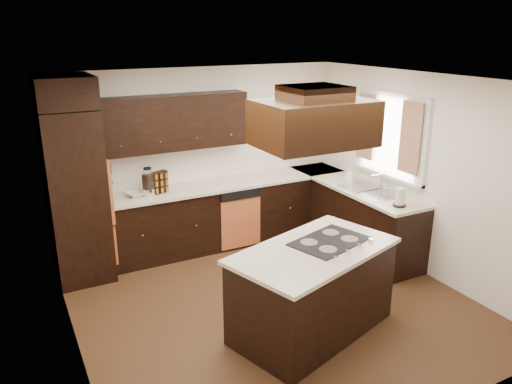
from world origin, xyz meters
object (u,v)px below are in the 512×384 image
(oven_column, at_px, (76,196))
(island, at_px, (312,292))
(spice_rack, at_px, (155,183))
(range_hood, at_px, (314,123))

(oven_column, relative_size, island, 1.30)
(oven_column, relative_size, spice_rack, 6.05)
(range_hood, bearing_deg, spice_rack, 110.84)
(oven_column, relative_size, range_hood, 2.02)
(oven_column, distance_m, spice_rack, 1.00)
(oven_column, bearing_deg, spice_rack, 2.98)
(range_hood, distance_m, spice_rack, 2.70)
(oven_column, bearing_deg, range_hood, -50.26)
(island, height_order, spice_rack, spice_rack)
(oven_column, xyz_separation_m, range_hood, (1.88, -2.25, 1.10))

